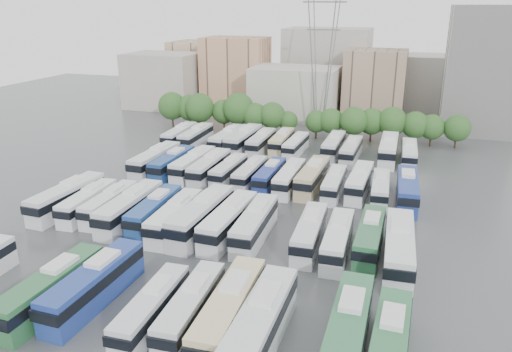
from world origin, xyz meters
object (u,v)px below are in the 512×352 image
(bus_r3_s5, at_px, (261,142))
(bus_r1_s8, at_px, (255,224))
(bus_r2_s12, at_px, (380,189))
(bus_r3_s7, at_px, (296,145))
(bus_r1_s10, at_px, (310,232))
(bus_r1_s5, at_px, (175,217))
(bus_r0_s10, at_px, (260,325))
(bus_r2_s11, at_px, (360,181))
(bus_r2_s6, at_px, (250,173))
(bus_r2_s2, at_px, (172,163))
(bus_r0_s7, at_px, (152,308))
(bus_r3_s12, at_px, (388,149))
(bus_r2_s5, at_px, (229,170))
(apartment_tower, at_px, (481,71))
(bus_r1_s0, at_px, (67,197))
(bus_r1_s1, at_px, (88,202))
(bus_r0_s4, at_px, (51,289))
(bus_r1_s4, at_px, (155,210))
(bus_r2_s10, at_px, (334,184))
(electricity_pylon, at_px, (323,42))
(bus_r0_s9, at_px, (229,311))
(bus_r0_s8, at_px, (191,307))
(bus_r3_s3, at_px, (228,139))
(bus_r2_s13, at_px, (407,189))
(bus_r3_s4, at_px, (244,140))
(bus_r2_s1, at_px, (155,160))
(bus_r2_s8, at_px, (289,178))
(bus_r3_s13, at_px, (409,154))
(bus_r1_s2, at_px, (110,203))
(bus_r1_s6, at_px, (202,216))
(bus_r0_s12, at_px, (348,331))
(bus_r3_s6, at_px, (282,141))
(bus_r0_s5, at_px, (94,284))
(bus_r2_s3, at_px, (193,164))
(bus_r2_s9, at_px, (312,177))
(bus_r3_s1, at_px, (196,137))
(bus_r1_s7, at_px, (229,221))
(bus_r1_s3, at_px, (130,208))
(bus_r3_s0, at_px, (180,135))

(bus_r3_s5, bearing_deg, bus_r1_s8, -74.07)
(bus_r2_s12, height_order, bus_r3_s7, bus_r3_s7)
(bus_r1_s10, relative_size, bus_r3_s7, 1.07)
(bus_r1_s5, bearing_deg, bus_r0_s10, -49.39)
(bus_r2_s11, bearing_deg, bus_r2_s6, -174.86)
(bus_r2_s2, bearing_deg, bus_r0_s7, -64.45)
(bus_r3_s7, bearing_deg, bus_r3_s12, 6.39)
(bus_r2_s5, bearing_deg, bus_r2_s6, -3.07)
(apartment_tower, bearing_deg, bus_r1_s0, -131.02)
(bus_r1_s8, bearing_deg, bus_r1_s1, 177.43)
(bus_r3_s12, bearing_deg, bus_r3_s7, -176.46)
(bus_r0_s4, relative_size, bus_r1_s4, 1.07)
(bus_r0_s4, height_order, bus_r2_s10, bus_r0_s4)
(bus_r0_s10, height_order, bus_r1_s10, bus_r0_s10)
(bus_r2_s11, bearing_deg, electricity_pylon, 111.16)
(bus_r0_s9, xyz_separation_m, bus_r2_s10, (3.15, 34.55, -0.37))
(electricity_pylon, relative_size, bus_r1_s1, 2.99)
(apartment_tower, distance_m, bus_r0_s8, 87.14)
(bus_r2_s11, distance_m, bus_r3_s5, 25.77)
(bus_r1_s1, bearing_deg, bus_r3_s3, 76.52)
(bus_r2_s2, distance_m, bus_r2_s13, 36.68)
(bus_r1_s10, xyz_separation_m, bus_r3_s4, (-19.94, 34.79, 0.27))
(bus_r2_s1, height_order, bus_r2_s8, bus_r2_s1)
(bus_r2_s8, distance_m, bus_r3_s13, 24.84)
(bus_r1_s2, relative_size, bus_r2_s13, 0.87)
(bus_r1_s6, distance_m, bus_r2_s11, 25.23)
(bus_r1_s1, distance_m, bus_r1_s10, 29.62)
(electricity_pylon, bearing_deg, bus_r3_s13, -45.80)
(bus_r0_s9, bearing_deg, bus_r0_s12, -0.01)
(bus_r3_s6, xyz_separation_m, bus_r3_s7, (3.10, -1.63, -0.09))
(bus_r0_s7, bearing_deg, bus_r0_s5, 166.20)
(bus_r1_s4, bearing_deg, bus_r0_s7, -64.40)
(bus_r3_s4, bearing_deg, bus_r2_s10, -39.68)
(bus_r1_s5, height_order, bus_r2_s3, bus_r2_s3)
(bus_r2_s9, height_order, bus_r3_s13, bus_r2_s9)
(bus_r2_s1, relative_size, bus_r3_s13, 1.12)
(bus_r2_s3, bearing_deg, bus_r2_s12, -1.58)
(bus_r3_s4, bearing_deg, bus_r3_s1, -179.26)
(bus_r0_s4, height_order, bus_r1_s7, bus_r1_s7)
(bus_r1_s7, bearing_deg, bus_r2_s1, 138.69)
(electricity_pylon, distance_m, bus_r1_s0, 62.51)
(apartment_tower, bearing_deg, bus_r1_s3, -125.34)
(apartment_tower, xyz_separation_m, bus_r1_s7, (-32.21, -64.04, -11.03))
(electricity_pylon, bearing_deg, bus_r2_s3, -110.03)
(bus_r1_s4, relative_size, bus_r1_s5, 0.97)
(bus_r2_s1, distance_m, bus_r3_s6, 24.80)
(bus_r1_s7, xyz_separation_m, bus_r2_s1, (-19.94, 18.80, 0.01))
(bus_r2_s1, xyz_separation_m, bus_r2_s5, (13.07, -0.45, -0.32))
(bus_r2_s6, bearing_deg, bus_r0_s5, -94.93)
(bus_r2_s11, height_order, bus_r3_s0, bus_r3_s0)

